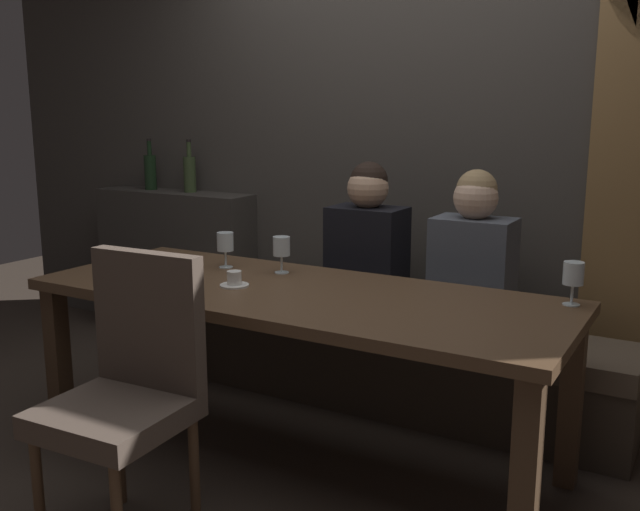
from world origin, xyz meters
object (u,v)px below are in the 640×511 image
Objects in this scene: wine_glass_end_left at (281,247)px; espresso_cup at (234,280)px; chair_near_side at (129,379)px; wine_bottle_dark_red at (150,171)px; banquette_bench at (370,358)px; wine_glass_near_left at (573,275)px; diner_bearded at (473,256)px; dining_table at (296,310)px; wine_bottle_pale_label at (190,173)px; diner_redhead at (367,244)px; wine_glass_center_front at (225,243)px.

espresso_cup is (-0.04, -0.30, -0.09)m from wine_glass_end_left.
chair_near_side is 3.01× the size of wine_bottle_dark_red.
wine_glass_near_left reaches higher than banquette_bench.
banquette_bench is at bearing -11.23° from wine_bottle_dark_red.
banquette_bench is 1.25m from wine_glass_near_left.
chair_near_side is at bearing -116.42° from diner_bearded.
wine_glass_end_left is 1.23m from wine_glass_near_left.
chair_near_side is (-0.22, -0.72, -0.09)m from dining_table.
banquette_bench is at bearing -14.09° from wine_bottle_pale_label.
chair_near_side is 0.67m from espresso_cup.
diner_redhead is at bearing -11.46° from wine_bottle_dark_red.
espresso_cup is at bearing -132.99° from diner_bearded.
dining_table is 0.76m from chair_near_side.
wine_bottle_dark_red is (-2.25, 0.32, 0.27)m from diner_bearded.
wine_glass_center_front is at bearing -151.75° from diner_bearded.
wine_bottle_dark_red reaches higher than banquette_bench.
espresso_cup is (-0.75, -0.80, -0.03)m from diner_bearded.
diner_bearded is at bearing 2.82° from banquette_bench.
espresso_cup is at bearing -36.92° from wine_bottle_dark_red.
banquette_bench is at bearing 159.19° from wine_glass_near_left.
wine_glass_near_left is at bearing -14.85° from wine_bottle_dark_red.
diner_bearded reaches higher than wine_glass_near_left.
wine_glass_center_front is (-0.50, -0.51, 0.63)m from banquette_bench.
diner_redhead is 1.02× the size of diner_bearded.
banquette_bench is at bearing 45.76° from wine_glass_center_front.
wine_bottle_pale_label is 2.72× the size of espresso_cup.
dining_table is 0.89m from diner_bearded.
espresso_cup is (1.18, -1.14, -0.30)m from wine_bottle_pale_label.
wine_glass_center_front is 1.37× the size of espresso_cup.
wine_glass_near_left is at bearing 40.14° from chair_near_side.
banquette_bench is at bearing -177.18° from diner_bearded.
banquette_bench is 2.55× the size of chair_near_side.
dining_table is 2.24× the size of chair_near_side.
wine_glass_center_front is (-1.00, -0.54, 0.06)m from diner_bearded.
wine_glass_end_left is at bearing -144.96° from diner_bearded.
diner_redhead is at bearing 92.00° from dining_table.
dining_table is 13.41× the size of wine_glass_center_front.
espresso_cup is (1.50, -1.13, -0.30)m from wine_bottle_dark_red.
wine_bottle_dark_red reaches higher than diner_bearded.
espresso_cup is (-0.25, -0.78, 0.54)m from banquette_bench.
diner_redhead is 6.35× the size of espresso_cup.
wine_glass_near_left is at bearing -20.81° from banquette_bench.
wine_glass_end_left is 1.00× the size of wine_glass_near_left.
wine_glass_center_front is at bearing -132.93° from diner_redhead.
dining_table is 0.57m from wine_glass_center_front.
chair_near_side reaches higher than wine_glass_center_front.
wine_bottle_dark_red is (-1.53, 1.77, 0.51)m from chair_near_side.
wine_bottle_pale_label is (-1.22, 1.78, 0.51)m from chair_near_side.
chair_near_side is 8.17× the size of espresso_cup.
diner_redhead is 2.34× the size of wine_bottle_pale_label.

